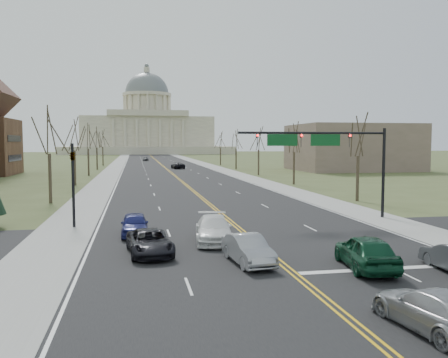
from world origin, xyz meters
name	(u,v)px	position (x,y,z in m)	size (l,w,h in m)	color
ground	(287,268)	(0.00, 0.00, 0.00)	(600.00, 600.00, 0.00)	#404C26
road	(161,165)	(0.00, 110.00, 0.01)	(20.00, 380.00, 0.01)	black
cross_road	(256,242)	(0.00, 6.00, 0.01)	(120.00, 14.00, 0.01)	black
sidewalk_left	(117,165)	(-12.00, 110.00, 0.01)	(4.00, 380.00, 0.03)	gray
sidewalk_right	(204,164)	(12.00, 110.00, 0.01)	(4.00, 380.00, 0.03)	gray
center_line	(161,165)	(0.00, 110.00, 0.01)	(0.42, 380.00, 0.01)	gold
edge_line_left	(125,165)	(-9.80, 110.00, 0.01)	(0.15, 380.00, 0.01)	silver
edge_line_right	(197,164)	(9.80, 110.00, 0.01)	(0.15, 380.00, 0.01)	silver
stop_bar	(393,268)	(5.00, -1.00, 0.01)	(9.50, 0.50, 0.01)	silver
capitol	(147,128)	(0.00, 249.91, 14.20)	(90.00, 60.00, 50.00)	beige
signal_mast	(325,146)	(7.45, 13.50, 5.76)	(12.12, 0.44, 7.20)	black
signal_left	(73,176)	(-11.50, 13.50, 3.71)	(0.32, 0.36, 6.00)	black
tree_r_0	(358,138)	(15.50, 24.00, 6.55)	(3.74, 3.74, 8.50)	#3A2F22
tree_l_0	(49,134)	(-15.50, 28.00, 6.94)	(3.96, 3.96, 9.00)	#3A2F22
tree_r_1	(294,139)	(15.50, 44.00, 6.55)	(3.74, 3.74, 8.50)	#3A2F22
tree_l_1	(74,136)	(-15.50, 48.00, 6.94)	(3.96, 3.96, 9.00)	#3A2F22
tree_r_2	(259,140)	(15.50, 64.00, 6.55)	(3.74, 3.74, 8.50)	#3A2F22
tree_l_2	(88,138)	(-15.50, 68.00, 6.94)	(3.96, 3.96, 9.00)	#3A2F22
tree_r_3	(236,140)	(15.50, 84.00, 6.55)	(3.74, 3.74, 8.50)	#3A2F22
tree_l_3	(97,139)	(-15.50, 88.00, 6.94)	(3.96, 3.96, 9.00)	#3A2F22
tree_r_4	(220,141)	(15.50, 104.00, 6.55)	(3.74, 3.74, 8.50)	#3A2F22
tree_l_4	(103,139)	(-15.50, 108.00, 6.94)	(3.96, 3.96, 9.00)	#3A2F22
bldg_right_mass	(352,147)	(40.00, 76.00, 5.00)	(25.00, 20.00, 10.00)	brown
car_nb_inner_lead	(366,252)	(3.65, -0.82, 0.85)	(1.98, 4.91, 1.67)	#0D3B24
car_nb_inner_second	(433,309)	(2.21, -8.14, 0.70)	(1.93, 4.76, 1.38)	#989B9F
car_sb_inner_lead	(248,249)	(-1.65, 1.21, 0.73)	(1.51, 4.33, 1.43)	gray
car_sb_outer_lead	(150,242)	(-6.43, 4.08, 0.68)	(2.21, 4.80, 1.33)	black
car_sb_inner_second	(214,229)	(-2.48, 6.73, 0.78)	(2.16, 5.31, 1.54)	white
car_sb_outer_second	(135,224)	(-7.23, 9.58, 0.74)	(1.73, 4.29, 1.46)	navy
car_far_nb	(178,165)	(2.60, 88.24, 0.76)	(2.48, 5.38, 1.49)	black
car_far_sb	(146,159)	(-3.66, 137.69, 0.74)	(1.72, 4.27, 1.46)	#52545A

